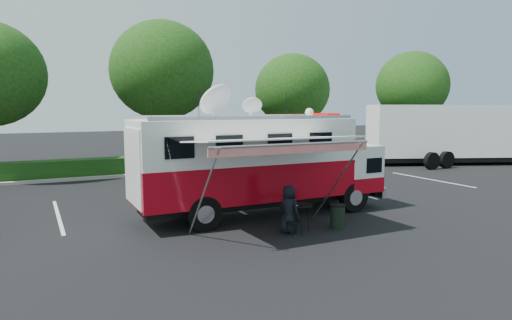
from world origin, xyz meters
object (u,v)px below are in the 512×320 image
at_px(command_truck, 260,163).
at_px(semi_trailer, 465,133).
at_px(trash_bin, 337,216).
at_px(folding_table, 294,206).

xyz_separation_m(command_truck, semi_trailer, (18.88, 6.94, 0.21)).
bearing_deg(trash_bin, command_truck, 117.81).
distance_m(command_truck, semi_trailer, 20.11).
bearing_deg(semi_trailer, folding_table, -154.14).
bearing_deg(trash_bin, semi_trailer, 28.69).
distance_m(folding_table, semi_trailer, 20.94).
xyz_separation_m(command_truck, trash_bin, (1.39, -2.64, -1.48)).
height_order(command_truck, trash_bin, command_truck).
distance_m(command_truck, folding_table, 2.46).
relative_size(folding_table, trash_bin, 1.25).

